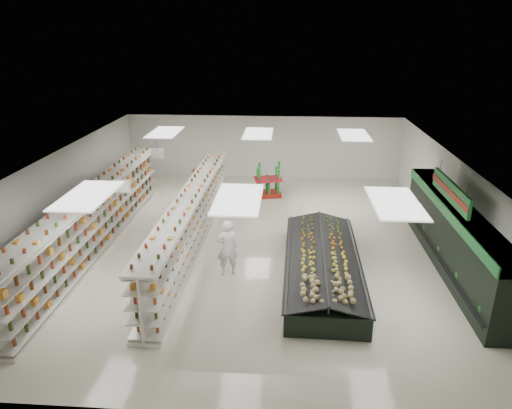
# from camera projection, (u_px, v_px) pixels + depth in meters

# --- Properties ---
(floor) EXTENTS (16.00, 16.00, 0.00)m
(floor) POSITION_uv_depth(u_px,v_px,m) (251.00, 242.00, 16.64)
(floor) COLOR beige
(floor) RESTS_ON ground
(ceiling) EXTENTS (14.00, 16.00, 0.02)m
(ceiling) POSITION_uv_depth(u_px,v_px,m) (251.00, 157.00, 15.49)
(ceiling) COLOR white
(ceiling) RESTS_ON wall_back
(wall_back) EXTENTS (14.00, 0.02, 3.20)m
(wall_back) POSITION_uv_depth(u_px,v_px,m) (263.00, 147.00, 23.52)
(wall_back) COLOR white
(wall_back) RESTS_ON floor
(wall_front) EXTENTS (14.00, 0.02, 3.20)m
(wall_front) POSITION_uv_depth(u_px,v_px,m) (217.00, 349.00, 8.61)
(wall_front) COLOR white
(wall_front) RESTS_ON floor
(wall_left) EXTENTS (0.02, 16.00, 3.20)m
(wall_left) POSITION_uv_depth(u_px,v_px,m) (58.00, 197.00, 16.52)
(wall_left) COLOR white
(wall_left) RESTS_ON floor
(wall_right) EXTENTS (0.02, 16.00, 3.20)m
(wall_right) POSITION_uv_depth(u_px,v_px,m) (454.00, 206.00, 15.61)
(wall_right) COLOR white
(wall_right) RESTS_ON floor
(produce_wall_case) EXTENTS (0.93, 8.00, 2.20)m
(produce_wall_case) POSITION_uv_depth(u_px,v_px,m) (453.00, 234.00, 14.37)
(produce_wall_case) COLOR black
(produce_wall_case) RESTS_ON floor
(aisle_sign_near) EXTENTS (0.52, 0.06, 0.75)m
(aisle_sign_near) POSITION_uv_depth(u_px,v_px,m) (123.00, 186.00, 14.04)
(aisle_sign_near) COLOR white
(aisle_sign_near) RESTS_ON ceiling
(aisle_sign_far) EXTENTS (0.52, 0.06, 0.75)m
(aisle_sign_far) POSITION_uv_depth(u_px,v_px,m) (158.00, 153.00, 17.76)
(aisle_sign_far) COLOR white
(aisle_sign_far) RESTS_ON ceiling
(hortifruti_banner) EXTENTS (0.12, 3.20, 0.95)m
(hortifruti_banner) POSITION_uv_depth(u_px,v_px,m) (451.00, 191.00, 13.89)
(hortifruti_banner) COLOR #207934
(hortifruti_banner) RESTS_ON ceiling
(gondola_left) EXTENTS (0.92, 12.19, 2.11)m
(gondola_left) POSITION_uv_depth(u_px,v_px,m) (95.00, 222.00, 15.93)
(gondola_left) COLOR silver
(gondola_left) RESTS_ON floor
(gondola_center) EXTENTS (1.00, 11.34, 1.96)m
(gondola_center) POSITION_uv_depth(u_px,v_px,m) (192.00, 223.00, 16.06)
(gondola_center) COLOR silver
(gondola_center) RESTS_ON floor
(produce_island) EXTENTS (2.46, 6.45, 0.96)m
(produce_island) POSITION_uv_depth(u_px,v_px,m) (322.00, 264.00, 14.22)
(produce_island) COLOR black
(produce_island) RESTS_ON floor
(soda_endcap) EXTENTS (1.38, 1.08, 1.57)m
(soda_endcap) POSITION_uv_depth(u_px,v_px,m) (268.00, 180.00, 21.01)
(soda_endcap) COLOR #A52012
(soda_endcap) RESTS_ON floor
(shopper_main) EXTENTS (0.78, 0.64, 1.83)m
(shopper_main) POSITION_uv_depth(u_px,v_px,m) (227.00, 248.00, 14.18)
(shopper_main) COLOR silver
(shopper_main) RESTS_ON floor
(shopper_background) EXTENTS (0.49, 0.76, 1.51)m
(shopper_background) POSITION_uv_depth(u_px,v_px,m) (197.00, 183.00, 20.62)
(shopper_background) COLOR #98775D
(shopper_background) RESTS_ON floor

